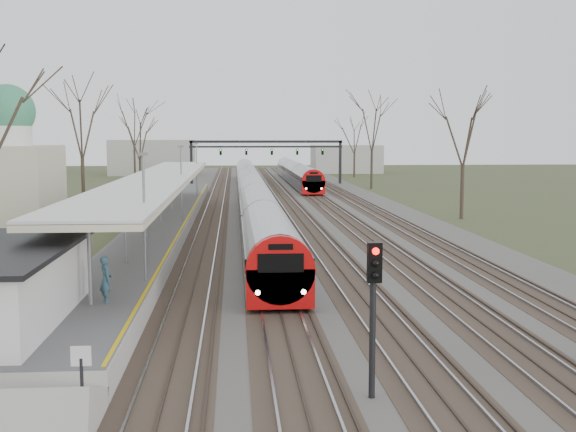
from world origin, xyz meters
The scene contains 10 objects.
track_bed centered at (0.26, 55.00, 0.06)m, with size 24.00×160.00×0.22m.
platform centered at (-9.05, 37.50, 0.50)m, with size 3.50×69.00×1.00m, color #9E9B93.
canopy centered at (-9.05, 32.99, 3.93)m, with size 4.10×50.00×3.11m.
signal_gantry centered at (0.29, 84.99, 4.91)m, with size 21.00×0.59×6.08m.
tree_west_far centered at (-17.00, 48.00, 8.02)m, with size 5.50×5.50×11.33m.
tree_east_far centered at (14.00, 42.00, 7.29)m, with size 5.00×5.00×10.30m.
train_near centered at (-2.50, 56.69, 1.48)m, with size 2.62×90.21×3.05m.
train_far centered at (4.50, 86.42, 1.48)m, with size 2.62×45.21×3.05m.
passenger centered at (-8.58, 10.28, 1.82)m, with size 0.59×0.39×1.63m, color #345566.
signal_post centered at (-0.75, 3.06, 2.72)m, with size 0.35×0.45×4.10m.
Camera 1 is at (-4.18, -14.31, 6.70)m, focal length 45.00 mm.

